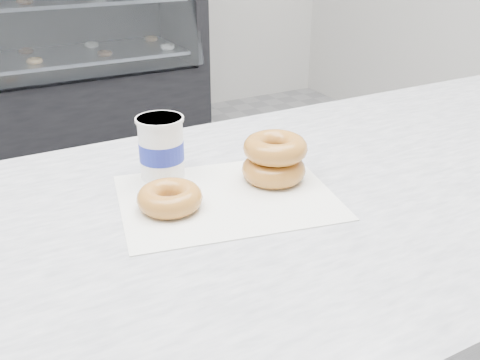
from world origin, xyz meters
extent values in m
cube|color=silver|center=(0.00, -0.60, 0.88)|extent=(3.06, 0.76, 0.04)
cube|color=black|center=(0.00, 2.10, 0.25)|extent=(2.40, 0.70, 0.50)
cube|color=silver|center=(0.13, -0.56, 0.90)|extent=(0.39, 0.32, 0.00)
torus|color=#C17235|center=(0.04, -0.55, 0.92)|extent=(0.12, 0.12, 0.04)
torus|color=#C17235|center=(0.23, -0.54, 0.92)|extent=(0.11, 0.11, 0.04)
torus|color=#C17235|center=(0.23, -0.54, 0.96)|extent=(0.15, 0.15, 0.04)
cylinder|color=white|center=(0.07, -0.43, 0.95)|extent=(0.10, 0.10, 0.11)
cylinder|color=white|center=(0.07, -0.43, 1.01)|extent=(0.08, 0.08, 0.01)
cylinder|color=#1C289C|center=(0.07, -0.43, 0.95)|extent=(0.10, 0.10, 0.03)
camera|label=1|loc=(-0.22, -1.24, 1.30)|focal=40.00mm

